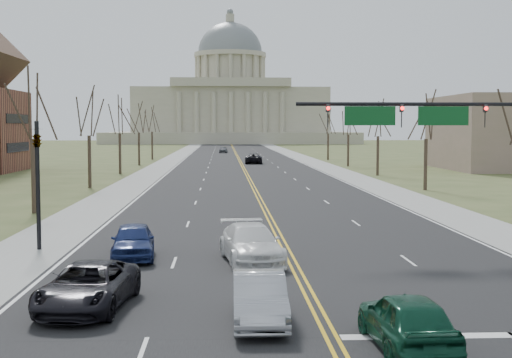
{
  "coord_description": "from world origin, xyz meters",
  "views": [
    {
      "loc": [
        -2.93,
        -19.82,
        5.7
      ],
      "look_at": [
        -1.19,
        17.42,
        3.0
      ],
      "focal_mm": 50.0,
      "sensor_mm": 36.0,
      "label": 1
    }
  ],
  "objects": [
    {
      "name": "ground",
      "position": [
        0.0,
        0.0,
        0.0
      ],
      "size": [
        600.0,
        600.0,
        0.0
      ],
      "primitive_type": "plane",
      "color": "#3F4D26",
      "rests_on": "ground"
    },
    {
      "name": "road",
      "position": [
        0.0,
        110.0,
        0.01
      ],
      "size": [
        20.0,
        380.0,
        0.01
      ],
      "primitive_type": "cube",
      "color": "black",
      "rests_on": "ground"
    },
    {
      "name": "cross_road",
      "position": [
        0.0,
        6.0,
        0.01
      ],
      "size": [
        120.0,
        14.0,
        0.01
      ],
      "primitive_type": "cube",
      "color": "black",
      "rests_on": "ground"
    },
    {
      "name": "sidewalk_left",
      "position": [
        -12.0,
        110.0,
        0.01
      ],
      "size": [
        4.0,
        380.0,
        0.03
      ],
      "primitive_type": "cube",
      "color": "gray",
      "rests_on": "ground"
    },
    {
      "name": "sidewalk_right",
      "position": [
        12.0,
        110.0,
        0.01
      ],
      "size": [
        4.0,
        380.0,
        0.03
      ],
      "primitive_type": "cube",
      "color": "gray",
      "rests_on": "ground"
    },
    {
      "name": "center_line",
      "position": [
        0.0,
        110.0,
        0.01
      ],
      "size": [
        0.42,
        380.0,
        0.01
      ],
      "primitive_type": "cube",
      "color": "gold",
      "rests_on": "road"
    },
    {
      "name": "edge_line_left",
      "position": [
        -9.8,
        110.0,
        0.01
      ],
      "size": [
        0.15,
        380.0,
        0.01
      ],
      "primitive_type": "cube",
      "color": "silver",
      "rests_on": "road"
    },
    {
      "name": "edge_line_right",
      "position": [
        9.8,
        110.0,
        0.01
      ],
      "size": [
        0.15,
        380.0,
        0.01
      ],
      "primitive_type": "cube",
      "color": "silver",
      "rests_on": "road"
    },
    {
      "name": "stop_bar",
      "position": [
        5.0,
        -1.0,
        0.01
      ],
      "size": [
        9.5,
        0.5,
        0.01
      ],
      "primitive_type": "cube",
      "color": "silver",
      "rests_on": "road"
    },
    {
      "name": "capitol",
      "position": [
        0.0,
        249.91,
        14.2
      ],
      "size": [
        90.0,
        60.0,
        50.0
      ],
      "color": "#B2AC95",
      "rests_on": "ground"
    },
    {
      "name": "signal_mast",
      "position": [
        7.45,
        13.5,
        5.76
      ],
      "size": [
        12.12,
        0.44,
        7.2
      ],
      "color": "black",
      "rests_on": "ground"
    },
    {
      "name": "signal_left",
      "position": [
        -11.5,
        13.5,
        3.71
      ],
      "size": [
        0.32,
        0.36,
        6.0
      ],
      "color": "black",
      "rests_on": "ground"
    },
    {
      "name": "tree_l_0",
      "position": [
        -15.5,
        28.0,
        6.94
      ],
      "size": [
        3.96,
        3.96,
        9.0
      ],
      "color": "#382A21",
      "rests_on": "ground"
    },
    {
      "name": "tree_r_1",
      "position": [
        15.5,
        44.0,
        6.55
      ],
      "size": [
        3.74,
        3.74,
        8.5
      ],
      "color": "#382A21",
      "rests_on": "ground"
    },
    {
      "name": "tree_l_1",
      "position": [
        -15.5,
        48.0,
        6.94
      ],
      "size": [
        3.96,
        3.96,
        9.0
      ],
      "color": "#382A21",
      "rests_on": "ground"
    },
    {
      "name": "tree_r_2",
      "position": [
        15.5,
        64.0,
        6.55
      ],
      "size": [
        3.74,
        3.74,
        8.5
      ],
      "color": "#382A21",
      "rests_on": "ground"
    },
    {
      "name": "tree_l_2",
      "position": [
        -15.5,
        68.0,
        6.94
      ],
      "size": [
        3.96,
        3.96,
        9.0
      ],
      "color": "#382A21",
      "rests_on": "ground"
    },
    {
      "name": "tree_r_3",
      "position": [
        15.5,
        84.0,
        6.55
      ],
      "size": [
        3.74,
        3.74,
        8.5
      ],
      "color": "#382A21",
      "rests_on": "ground"
    },
    {
      "name": "tree_l_3",
      "position": [
        -15.5,
        88.0,
        6.94
      ],
      "size": [
        3.96,
        3.96,
        9.0
      ],
      "color": "#382A21",
      "rests_on": "ground"
    },
    {
      "name": "tree_r_4",
      "position": [
        15.5,
        104.0,
        6.55
      ],
      "size": [
        3.74,
        3.74,
        8.5
      ],
      "color": "#382A21",
      "rests_on": "ground"
    },
    {
      "name": "tree_l_4",
      "position": [
        -15.5,
        108.0,
        6.94
      ],
      "size": [
        3.96,
        3.96,
        9.0
      ],
      "color": "#382A21",
      "rests_on": "ground"
    },
    {
      "name": "car_nb_inner_lead",
      "position": [
        1.79,
        -2.05,
        0.76
      ],
      "size": [
        1.99,
        4.49,
        1.5
      ],
      "primitive_type": "imported",
      "rotation": [
        0.0,
        0.0,
        3.19
      ],
      "color": "#0E3F2B",
      "rests_on": "road"
    },
    {
      "name": "car_sb_inner_lead",
      "position": [
        -1.88,
        0.57,
        0.73
      ],
      "size": [
        1.55,
        4.38,
        1.44
      ],
      "primitive_type": "imported",
      "rotation": [
        0.0,
        0.0,
        -0.01
      ],
      "color": "#A8AAB1",
      "rests_on": "road"
    },
    {
      "name": "car_sb_outer_lead",
      "position": [
        -7.17,
        2.41,
        0.73
      ],
      "size": [
        2.93,
        5.4,
        1.44
      ],
      "primitive_type": "imported",
      "rotation": [
        0.0,
        0.0,
        -0.11
      ],
      "color": "black",
      "rests_on": "road"
    },
    {
      "name": "car_sb_inner_second",
      "position": [
        -1.75,
        9.91,
        0.81
      ],
      "size": [
        2.93,
        5.72,
        1.59
      ],
      "primitive_type": "imported",
      "rotation": [
        0.0,
        0.0,
        0.13
      ],
      "color": "white",
      "rests_on": "road"
    },
    {
      "name": "car_sb_outer_second",
      "position": [
        -6.84,
        11.09,
        0.78
      ],
      "size": [
        2.2,
        4.63,
        1.53
      ],
      "primitive_type": "imported",
      "rotation": [
        0.0,
        0.0,
        0.09
      ],
      "color": "navy",
      "rests_on": "road"
    },
    {
      "name": "car_far_nb",
      "position": [
        1.95,
        92.87,
        0.82
      ],
      "size": [
        2.85,
        5.87,
        1.61
      ],
      "primitive_type": "imported",
      "rotation": [
        0.0,
        0.0,
        3.11
      ],
      "color": "black",
      "rests_on": "road"
    },
    {
      "name": "car_far_sb",
      "position": [
        -2.77,
        140.19,
        0.74
      ],
      "size": [
        2.06,
        4.4,
        1.46
      ],
      "primitive_type": "imported",
      "rotation": [
        0.0,
        0.0,
        -0.08
      ],
      "color": "#56595F",
      "rests_on": "road"
    }
  ]
}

